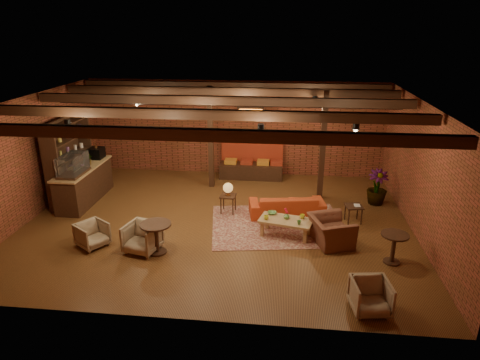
# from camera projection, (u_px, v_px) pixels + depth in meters

# --- Properties ---
(floor) EXTENTS (10.00, 10.00, 0.00)m
(floor) POSITION_uv_depth(u_px,v_px,m) (218.00, 222.00, 11.36)
(floor) COLOR #391E0E
(floor) RESTS_ON ground
(ceiling) EXTENTS (10.00, 8.00, 0.02)m
(ceiling) POSITION_uv_depth(u_px,v_px,m) (215.00, 101.00, 10.25)
(ceiling) COLOR black
(ceiling) RESTS_ON wall_back
(wall_back) EXTENTS (10.00, 0.02, 3.20)m
(wall_back) POSITION_uv_depth(u_px,v_px,m) (235.00, 128.00, 14.54)
(wall_back) COLOR brown
(wall_back) RESTS_ON ground
(wall_front) EXTENTS (10.00, 0.02, 3.20)m
(wall_front) POSITION_uv_depth(u_px,v_px,m) (178.00, 239.00, 7.08)
(wall_front) COLOR brown
(wall_front) RESTS_ON ground
(wall_left) EXTENTS (0.02, 8.00, 3.20)m
(wall_left) POSITION_uv_depth(u_px,v_px,m) (30.00, 158.00, 11.32)
(wall_left) COLOR brown
(wall_left) RESTS_ON ground
(wall_right) EXTENTS (0.02, 8.00, 3.20)m
(wall_right) POSITION_uv_depth(u_px,v_px,m) (421.00, 172.00, 10.30)
(wall_right) COLOR brown
(wall_right) RESTS_ON ground
(ceiling_beams) EXTENTS (9.80, 6.40, 0.22)m
(ceiling_beams) POSITION_uv_depth(u_px,v_px,m) (215.00, 106.00, 10.29)
(ceiling_beams) COLOR black
(ceiling_beams) RESTS_ON ceiling
(ceiling_pipe) EXTENTS (9.60, 0.12, 0.12)m
(ceiling_pipe) POSITION_uv_depth(u_px,v_px,m) (225.00, 104.00, 11.87)
(ceiling_pipe) COLOR black
(ceiling_pipe) RESTS_ON ceiling
(post_left) EXTENTS (0.16, 0.16, 3.20)m
(post_left) POSITION_uv_depth(u_px,v_px,m) (211.00, 138.00, 13.29)
(post_left) COLOR black
(post_left) RESTS_ON ground
(post_right) EXTENTS (0.16, 0.16, 3.20)m
(post_right) POSITION_uv_depth(u_px,v_px,m) (323.00, 146.00, 12.39)
(post_right) COLOR black
(post_right) RESTS_ON ground
(service_counter) EXTENTS (0.80, 2.50, 1.60)m
(service_counter) POSITION_uv_depth(u_px,v_px,m) (83.00, 175.00, 12.43)
(service_counter) COLOR black
(service_counter) RESTS_ON ground
(plant_counter) EXTENTS (0.35, 0.39, 0.30)m
(plant_counter) POSITION_uv_depth(u_px,v_px,m) (88.00, 160.00, 12.46)
(plant_counter) COLOR #337F33
(plant_counter) RESTS_ON service_counter
(shelving_hutch) EXTENTS (0.52, 2.00, 2.40)m
(shelving_hutch) POSITION_uv_depth(u_px,v_px,m) (70.00, 161.00, 12.43)
(shelving_hutch) COLOR black
(shelving_hutch) RESTS_ON ground
(banquette) EXTENTS (2.10, 0.70, 1.00)m
(banquette) POSITION_uv_depth(u_px,v_px,m) (251.00, 164.00, 14.44)
(banquette) COLOR #9C2D1A
(banquette) RESTS_ON ground
(service_sign) EXTENTS (0.86, 0.06, 0.30)m
(service_sign) POSITION_uv_depth(u_px,v_px,m) (251.00, 112.00, 13.38)
(service_sign) COLOR orange
(service_sign) RESTS_ON ceiling
(ceiling_spotlights) EXTENTS (6.40, 4.40, 0.28)m
(ceiling_spotlights) POSITION_uv_depth(u_px,v_px,m) (215.00, 115.00, 10.37)
(ceiling_spotlights) COLOR black
(ceiling_spotlights) RESTS_ON ceiling
(rug) EXTENTS (3.74, 3.08, 0.01)m
(rug) POSITION_uv_depth(u_px,v_px,m) (278.00, 225.00, 11.16)
(rug) COLOR maroon
(rug) RESTS_ON floor
(sofa) EXTENTS (2.13, 1.12, 0.59)m
(sofa) POSITION_uv_depth(u_px,v_px,m) (287.00, 205.00, 11.65)
(sofa) COLOR #B13918
(sofa) RESTS_ON floor
(coffee_table) EXTENTS (1.39, 0.91, 0.69)m
(coffee_table) POSITION_uv_depth(u_px,v_px,m) (285.00, 221.00, 10.50)
(coffee_table) COLOR #9A7C48
(coffee_table) RESTS_ON floor
(side_table_lamp) EXTENTS (0.44, 0.44, 0.87)m
(side_table_lamp) POSITION_uv_depth(u_px,v_px,m) (228.00, 190.00, 11.70)
(side_table_lamp) COLOR black
(side_table_lamp) RESTS_ON floor
(round_table_left) EXTENTS (0.70, 0.70, 0.73)m
(round_table_left) POSITION_uv_depth(u_px,v_px,m) (156.00, 233.00, 9.67)
(round_table_left) COLOR black
(round_table_left) RESTS_ON floor
(armchair_a) EXTENTS (0.84, 0.85, 0.65)m
(armchair_a) POSITION_uv_depth(u_px,v_px,m) (92.00, 233.00, 10.03)
(armchair_a) COLOR #B8AD8E
(armchair_a) RESTS_ON floor
(armchair_b) EXTENTS (0.87, 0.83, 0.74)m
(armchair_b) POSITION_uv_depth(u_px,v_px,m) (142.00, 236.00, 9.79)
(armchair_b) COLOR #B8AD8E
(armchair_b) RESTS_ON floor
(armchair_right) EXTENTS (0.95, 1.18, 0.89)m
(armchair_right) POSITION_uv_depth(u_px,v_px,m) (331.00, 227.00, 10.09)
(armchair_right) COLOR brown
(armchair_right) RESTS_ON floor
(side_table_book) EXTENTS (0.49, 0.49, 0.49)m
(side_table_book) POSITION_uv_depth(u_px,v_px,m) (354.00, 207.00, 11.20)
(side_table_book) COLOR black
(side_table_book) RESTS_ON floor
(round_table_right) EXTENTS (0.60, 0.60, 0.70)m
(round_table_right) POSITION_uv_depth(u_px,v_px,m) (394.00, 244.00, 9.27)
(round_table_right) COLOR black
(round_table_right) RESTS_ON floor
(armchair_far) EXTENTS (0.75, 0.71, 0.69)m
(armchair_far) POSITION_uv_depth(u_px,v_px,m) (371.00, 295.00, 7.73)
(armchair_far) COLOR #B8AD8E
(armchair_far) RESTS_ON floor
(plant_tall) EXTENTS (1.85, 1.85, 3.09)m
(plant_tall) POSITION_uv_depth(u_px,v_px,m) (381.00, 153.00, 11.96)
(plant_tall) COLOR #4C7F4C
(plant_tall) RESTS_ON floor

